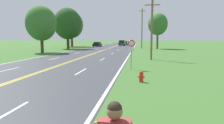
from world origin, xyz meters
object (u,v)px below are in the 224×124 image
object	(u,v)px
tree_far_back	(41,23)
car_black_sedan_approaching	(97,44)
traffic_sign	(131,47)
tree_mid_treeline	(158,24)
fire_hydrant	(141,76)
car_dark_green_suv_mid_near	(122,43)
tree_left_verge	(68,24)
tree_right_cluster	(72,25)
car_red_sedan_mid_far	(125,43)

from	to	relation	value
tree_far_back	car_black_sedan_approaching	size ratio (longest dim) A/B	1.89
traffic_sign	tree_far_back	world-z (taller)	tree_far_back
tree_mid_treeline	tree_far_back	world-z (taller)	tree_mid_treeline
fire_hydrant	car_dark_green_suv_mid_near	bearing A→B (deg)	96.21
traffic_sign	car_black_sedan_approaching	bearing A→B (deg)	105.88
car_black_sedan_approaching	car_dark_green_suv_mid_near	xyz separation A→B (m)	(6.63, 8.72, 0.25)
car_dark_green_suv_mid_near	tree_mid_treeline	bearing A→B (deg)	30.96
tree_left_verge	car_dark_green_suv_mid_near	distance (m)	24.01
tree_right_cluster	car_red_sedan_mid_far	size ratio (longest dim) A/B	2.23
fire_hydrant	tree_far_back	world-z (taller)	tree_far_back
car_dark_green_suv_mid_near	car_red_sedan_mid_far	size ratio (longest dim) A/B	1.06
tree_mid_treeline	car_red_sedan_mid_far	world-z (taller)	tree_mid_treeline
tree_right_cluster	car_black_sedan_approaching	size ratio (longest dim) A/B	2.39
traffic_sign	tree_mid_treeline	bearing A→B (deg)	81.52
tree_left_verge	tree_right_cluster	xyz separation A→B (m)	(-3.05, 11.57, 0.48)
traffic_sign	car_red_sedan_mid_far	distance (m)	59.81
traffic_sign	tree_right_cluster	size ratio (longest dim) A/B	0.24
tree_mid_treeline	tree_far_back	distance (m)	26.62
car_dark_green_suv_mid_near	car_red_sedan_mid_far	distance (m)	9.39
fire_hydrant	tree_left_verge	size ratio (longest dim) A/B	0.07
tree_left_verge	tree_right_cluster	bearing A→B (deg)	104.78
tree_left_verge	car_red_sedan_mid_far	size ratio (longest dim) A/B	2.08
fire_hydrant	car_black_sedan_approaching	distance (m)	47.95
tree_right_cluster	tree_far_back	distance (m)	24.65
fire_hydrant	tree_right_cluster	size ratio (longest dim) A/B	0.06
car_dark_green_suv_mid_near	tree_far_back	bearing A→B (deg)	-17.41
fire_hydrant	tree_mid_treeline	bearing A→B (deg)	83.81
tree_far_back	car_red_sedan_mid_far	xyz separation A→B (m)	(11.50, 42.89, -4.40)
traffic_sign	tree_left_verge	bearing A→B (deg)	118.99
fire_hydrant	tree_left_verge	bearing A→B (deg)	116.60
traffic_sign	tree_left_verge	xyz separation A→B (m)	(-16.38, 29.56, 4.07)
car_dark_green_suv_mid_near	car_red_sedan_mid_far	bearing A→B (deg)	179.53
tree_mid_treeline	car_black_sedan_approaching	distance (m)	19.54
tree_far_back	car_dark_green_suv_mid_near	distance (m)	35.58
car_red_sedan_mid_far	traffic_sign	bearing A→B (deg)	6.98
traffic_sign	car_red_sedan_mid_far	size ratio (longest dim) A/B	0.53
tree_left_verge	car_black_sedan_approaching	distance (m)	13.80
tree_left_verge	tree_right_cluster	size ratio (longest dim) A/B	0.94
tree_far_back	car_red_sedan_mid_far	size ratio (longest dim) A/B	1.76
fire_hydrant	traffic_sign	world-z (taller)	traffic_sign
tree_far_back	car_black_sedan_approaching	distance (m)	25.58
traffic_sign	tree_far_back	bearing A→B (deg)	134.50
fire_hydrant	car_dark_green_suv_mid_near	size ratio (longest dim) A/B	0.14
tree_mid_treeline	car_dark_green_suv_mid_near	bearing A→B (deg)	119.82
tree_far_back	tree_left_verge	bearing A→B (deg)	89.85
fire_hydrant	car_black_sedan_approaching	bearing A→B (deg)	105.26
fire_hydrant	car_black_sedan_approaching	world-z (taller)	car_black_sedan_approaching
tree_far_back	tree_mid_treeline	bearing A→B (deg)	36.88
tree_left_verge	car_red_sedan_mid_far	xyz separation A→B (m)	(11.47, 30.03, -5.22)
tree_right_cluster	car_dark_green_suv_mid_near	bearing A→B (deg)	32.46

